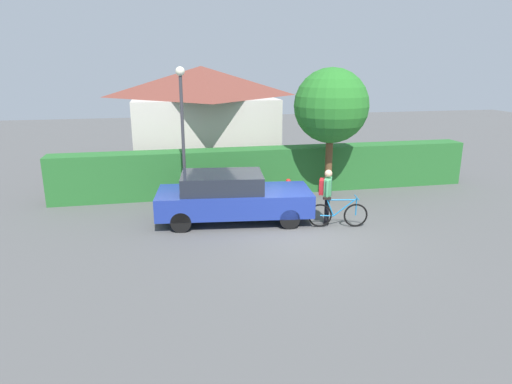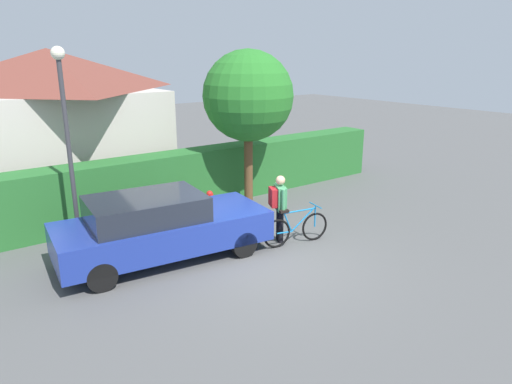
% 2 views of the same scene
% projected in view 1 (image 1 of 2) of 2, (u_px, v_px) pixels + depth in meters
% --- Properties ---
extents(ground_plane, '(60.00, 60.00, 0.00)m').
position_uv_depth(ground_plane, '(304.00, 233.00, 12.40)').
color(ground_plane, '#525252').
extents(hedge_row, '(15.08, 0.90, 1.62)m').
position_uv_depth(hedge_row, '(269.00, 170.00, 16.25)').
color(hedge_row, '#26662B').
rests_on(hedge_row, ground).
extents(house_distant, '(5.89, 6.03, 4.44)m').
position_uv_depth(house_distant, '(202.00, 118.00, 19.34)').
color(house_distant, beige).
rests_on(house_distant, ground).
extents(parked_car_near, '(4.65, 2.29, 1.46)m').
position_uv_depth(parked_car_near, '(231.00, 196.00, 13.17)').
color(parked_car_near, navy).
rests_on(parked_car_near, ground).
extents(bicycle, '(1.69, 0.53, 0.89)m').
position_uv_depth(bicycle, '(338.00, 214.00, 12.77)').
color(bicycle, black).
rests_on(bicycle, ground).
extents(person_rider, '(0.48, 0.60, 1.61)m').
position_uv_depth(person_rider, '(327.00, 191.00, 12.91)').
color(person_rider, black).
rests_on(person_rider, ground).
extents(street_lamp, '(0.28, 0.28, 4.44)m').
position_uv_depth(street_lamp, '(182.00, 120.00, 13.80)').
color(street_lamp, '#38383D').
rests_on(street_lamp, ground).
extents(tree_kerbside, '(2.51, 2.51, 4.42)m').
position_uv_depth(tree_kerbside, '(331.00, 106.00, 15.00)').
color(tree_kerbside, brown).
rests_on(tree_kerbside, ground).
extents(fire_hydrant, '(0.20, 0.20, 0.81)m').
position_uv_depth(fire_hydrant, '(288.00, 190.00, 15.09)').
color(fire_hydrant, red).
rests_on(fire_hydrant, ground).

